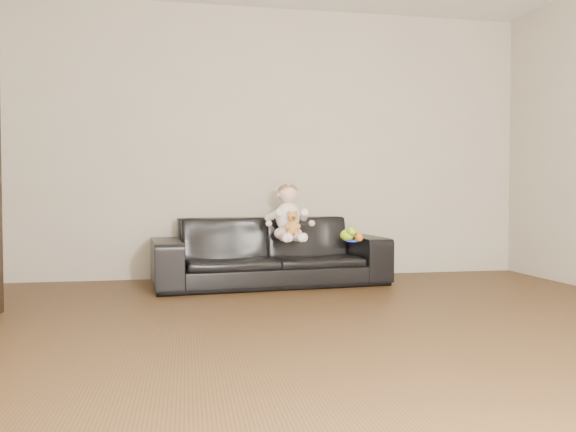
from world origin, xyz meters
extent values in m
plane|color=#452E18|center=(0.00, 0.00, 0.00)|extent=(5.50, 5.50, 0.00)
plane|color=#B5AB98|center=(0.00, 2.75, 1.30)|extent=(5.00, 0.00, 5.00)
imported|color=black|center=(-0.13, 2.25, 0.30)|extent=(2.11, 1.00, 0.60)
ellipsoid|color=#FAD3DA|center=(0.02, 2.15, 0.46)|extent=(0.29, 0.27, 0.13)
ellipsoid|color=white|center=(0.02, 2.17, 0.60)|extent=(0.25, 0.22, 0.26)
sphere|color=beige|center=(0.02, 2.15, 0.81)|extent=(0.20, 0.20, 0.17)
ellipsoid|color=#8C603F|center=(0.02, 2.16, 0.83)|extent=(0.21, 0.21, 0.12)
cylinder|color=#FAD3DA|center=(-0.03, 1.99, 0.44)|extent=(0.12, 0.22, 0.08)
cylinder|color=#FAD3DA|center=(0.07, 1.99, 0.44)|extent=(0.12, 0.22, 0.08)
sphere|color=white|center=(-0.04, 1.88, 0.44)|extent=(0.08, 0.08, 0.07)
sphere|color=white|center=(0.08, 1.88, 0.44)|extent=(0.08, 0.08, 0.07)
cylinder|color=white|center=(-0.12, 2.11, 0.62)|extent=(0.10, 0.19, 0.12)
cylinder|color=white|center=(0.15, 2.11, 0.62)|extent=(0.10, 0.19, 0.12)
ellipsoid|color=#BF8236|center=(0.03, 1.99, 0.52)|extent=(0.13, 0.12, 0.13)
sphere|color=#BF8236|center=(0.03, 1.98, 0.61)|extent=(0.11, 0.11, 0.08)
sphere|color=#BF8236|center=(0.00, 1.99, 0.64)|extent=(0.04, 0.04, 0.03)
sphere|color=#BF8236|center=(0.06, 1.99, 0.64)|extent=(0.04, 0.04, 0.03)
sphere|color=#593819|center=(0.03, 1.94, 0.60)|extent=(0.04, 0.04, 0.03)
ellipsoid|color=#B0E71B|center=(0.53, 2.07, 0.44)|extent=(0.16, 0.17, 0.10)
sphere|color=orange|center=(0.61, 1.98, 0.43)|extent=(0.10, 0.10, 0.07)
cylinder|color=#1B35DE|center=(0.55, 2.00, 0.40)|extent=(0.14, 0.14, 0.01)
camera|label=1|loc=(-0.85, -2.66, 0.78)|focal=35.00mm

